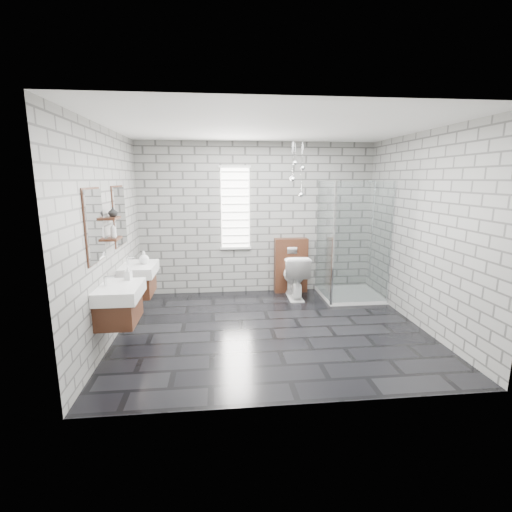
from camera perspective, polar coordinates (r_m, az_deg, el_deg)
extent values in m
cube|color=black|center=(5.31, 2.36, -11.17)|extent=(4.20, 3.60, 0.02)
cube|color=white|center=(4.93, 2.64, 19.34)|extent=(4.20, 3.60, 0.02)
cube|color=gray|center=(6.72, 0.22, 5.72)|extent=(4.20, 0.02, 2.70)
cube|color=gray|center=(3.19, 7.25, -1.18)|extent=(4.20, 0.02, 2.70)
cube|color=gray|center=(5.08, -21.79, 2.90)|extent=(0.02, 3.60, 2.70)
cube|color=gray|center=(5.65, 24.21, 3.52)|extent=(0.02, 3.60, 2.70)
cube|color=#4B2717|center=(4.67, -20.29, -7.83)|extent=(0.42, 0.62, 0.30)
cube|color=silver|center=(4.62, -17.89, -7.50)|extent=(0.02, 0.35, 0.01)
cube|color=white|center=(4.60, -20.18, -5.19)|extent=(0.47, 0.70, 0.15)
cylinder|color=silver|center=(4.61, -22.17, -3.58)|extent=(0.04, 0.04, 0.12)
cylinder|color=silver|center=(4.58, -21.62, -2.97)|extent=(0.10, 0.02, 0.02)
cube|color=white|center=(4.51, -23.56, 4.30)|extent=(0.03, 0.55, 0.80)
cube|color=#4B2717|center=(4.51, -23.71, 4.29)|extent=(0.01, 0.59, 0.84)
cube|color=#4B2717|center=(5.69, -17.64, -4.18)|extent=(0.42, 0.62, 0.30)
cube|color=silver|center=(5.64, -15.67, -3.87)|extent=(0.02, 0.35, 0.01)
cube|color=white|center=(5.63, -17.53, -1.98)|extent=(0.47, 0.70, 0.15)
cylinder|color=silver|center=(5.63, -19.16, -0.66)|extent=(0.04, 0.04, 0.12)
cylinder|color=silver|center=(5.61, -18.70, -0.15)|extent=(0.10, 0.02, 0.02)
cube|color=white|center=(5.55, -20.23, 5.79)|extent=(0.03, 0.55, 0.80)
cube|color=#4B2717|center=(5.56, -20.35, 5.78)|extent=(0.01, 0.59, 0.84)
cube|color=#4B2717|center=(5.02, -21.03, 2.51)|extent=(0.14, 0.30, 0.03)
cube|color=#4B2717|center=(4.99, -21.26, 5.46)|extent=(0.14, 0.30, 0.03)
cube|color=white|center=(6.65, -3.21, 7.37)|extent=(0.50, 0.02, 1.40)
cube|color=silver|center=(6.62, -3.28, 13.58)|extent=(0.56, 0.04, 0.04)
cube|color=silver|center=(6.73, -3.13, 1.23)|extent=(0.56, 0.04, 0.04)
cube|color=silver|center=(6.71, -3.14, 1.98)|extent=(0.48, 0.01, 0.02)
cube|color=silver|center=(6.69, -3.15, 3.16)|extent=(0.48, 0.01, 0.02)
cube|color=silver|center=(6.67, -3.17, 4.35)|extent=(0.48, 0.01, 0.02)
cube|color=silver|center=(6.65, -3.18, 5.55)|extent=(0.48, 0.01, 0.02)
cube|color=silver|center=(6.64, -3.20, 6.75)|extent=(0.48, 0.01, 0.02)
cube|color=silver|center=(6.62, -3.21, 7.96)|extent=(0.48, 0.01, 0.02)
cube|color=silver|center=(6.62, -3.22, 9.17)|extent=(0.48, 0.01, 0.02)
cube|color=silver|center=(6.61, -3.24, 10.38)|extent=(0.48, 0.01, 0.02)
cube|color=silver|center=(6.61, -3.25, 11.59)|extent=(0.48, 0.01, 0.03)
cube|color=silver|center=(6.61, -3.27, 12.81)|extent=(0.48, 0.01, 0.03)
cube|color=#4B2717|center=(6.85, 5.37, -1.43)|extent=(0.60, 0.20, 1.00)
cube|color=silver|center=(6.69, 5.60, 0.87)|extent=(0.18, 0.01, 0.12)
cube|color=white|center=(6.87, 14.15, -5.78)|extent=(1.00, 1.00, 0.06)
cube|color=silver|center=(6.19, 16.15, 1.74)|extent=(1.00, 0.01, 2.00)
cube|color=silver|center=(6.49, 10.52, 2.45)|extent=(0.01, 1.00, 2.00)
cube|color=silver|center=(6.03, 11.82, 1.69)|extent=(0.03, 0.03, 2.00)
cube|color=silver|center=(6.39, 20.14, 1.78)|extent=(0.03, 0.03, 2.00)
cylinder|color=silver|center=(6.98, 17.43, 3.34)|extent=(0.02, 0.02, 1.80)
cylinder|color=silver|center=(6.88, 17.28, 10.93)|extent=(0.14, 0.14, 0.02)
sphere|color=silver|center=(6.24, 5.67, 11.68)|extent=(0.09, 0.09, 0.09)
cylinder|color=silver|center=(6.25, 5.74, 14.84)|extent=(0.01, 0.01, 0.60)
sphere|color=silver|center=(6.33, 6.95, 9.35)|extent=(0.09, 0.09, 0.09)
cylinder|color=silver|center=(6.33, 7.06, 13.62)|extent=(0.01, 0.01, 0.85)
sphere|color=silver|center=(6.40, 6.00, 14.08)|extent=(0.09, 0.09, 0.09)
cylinder|color=silver|center=(6.42, 6.04, 15.96)|extent=(0.01, 0.01, 0.33)
sphere|color=silver|center=(6.35, 5.52, 11.86)|extent=(0.09, 0.09, 0.09)
cylinder|color=silver|center=(6.36, 5.58, 14.88)|extent=(0.01, 0.01, 0.58)
sphere|color=silver|center=(6.44, 7.16, 13.29)|extent=(0.09, 0.09, 0.09)
cylinder|color=silver|center=(6.45, 7.22, 15.54)|extent=(0.01, 0.01, 0.42)
imported|color=white|center=(6.55, 5.95, -3.08)|extent=(0.45, 0.77, 0.78)
imported|color=#B2B2B2|center=(4.78, -19.09, -2.52)|extent=(0.09, 0.09, 0.17)
imported|color=#B2B2B2|center=(5.61, -16.86, -0.22)|extent=(0.18, 0.18, 0.19)
imported|color=#B2B2B2|center=(4.96, -21.13, 3.71)|extent=(0.10, 0.10, 0.19)
imported|color=#B2B2B2|center=(4.99, -21.16, 6.35)|extent=(0.15, 0.15, 0.12)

